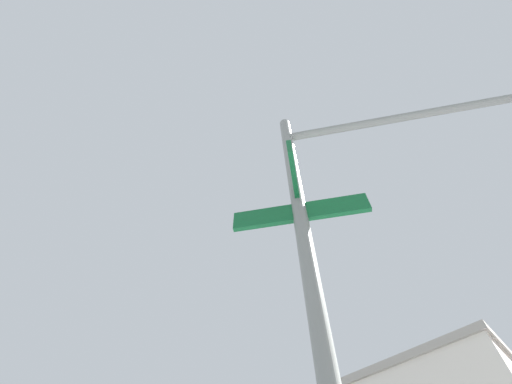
{
  "coord_description": "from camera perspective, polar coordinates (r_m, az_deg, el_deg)",
  "views": [
    {
      "loc": [
        -6.22,
        -8.5,
        1.43
      ],
      "look_at": [
        -7.31,
        -7.33,
        3.72
      ],
      "focal_mm": 23.58,
      "sensor_mm": 36.0,
      "label": 1
    }
  ],
  "objects": [
    {
      "name": "traffic_signal_near",
      "position": [
        3.28,
        33.32,
        3.22
      ],
      "size": [
        3.35,
        2.26,
        5.35
      ],
      "color": "slate",
      "rests_on": "ground_plane"
    }
  ]
}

